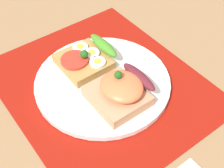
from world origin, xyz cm
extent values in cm
cube|color=#966F4A|center=(0.00, 0.00, -1.60)|extent=(120.00, 90.00, 3.20)
cube|color=#97140A|center=(0.00, 0.00, 0.15)|extent=(39.95, 34.42, 0.30)
cylinder|color=white|center=(0.00, 0.00, 0.86)|extent=(25.77, 25.77, 1.11)
cube|color=#AB8143|center=(-5.55, -0.56, 2.33)|extent=(9.37, 8.80, 1.84)
cylinder|color=red|center=(-5.85, -2.33, 3.56)|extent=(5.36, 5.36, 0.60)
ellipsoid|color=#468A25|center=(-5.55, 4.25, 4.16)|extent=(8.25, 2.20, 1.80)
sphere|color=#1E5919|center=(-5.08, -0.56, 4.66)|extent=(1.60, 1.60, 1.60)
cylinder|color=white|center=(-8.36, 0.59, 3.51)|extent=(3.08, 3.08, 0.50)
cylinder|color=yellow|center=(-8.36, 0.59, 3.84)|extent=(1.39, 1.39, 0.16)
cylinder|color=white|center=(-5.55, 1.44, 3.51)|extent=(3.08, 3.08, 0.50)
cylinder|color=yellow|center=(-5.55, 1.44, 3.84)|extent=(1.39, 1.39, 0.16)
cylinder|color=white|center=(-2.74, 0.86, 3.51)|extent=(3.08, 3.08, 0.50)
cylinder|color=yellow|center=(-2.74, 0.86, 3.84)|extent=(1.39, 1.39, 0.16)
cube|color=tan|center=(5.55, -0.78, 2.46)|extent=(9.78, 8.90, 2.09)
ellipsoid|color=#F37142|center=(5.80, -0.24, 4.75)|extent=(8.02, 7.12, 2.49)
ellipsoid|color=maroon|center=(5.55, 4.07, 4.40)|extent=(8.32, 2.20, 1.80)
sphere|color=#1E5919|center=(4.75, -0.18, 6.69)|extent=(1.40, 1.40, 1.40)
camera|label=1|loc=(34.44, -23.56, 44.80)|focal=50.99mm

